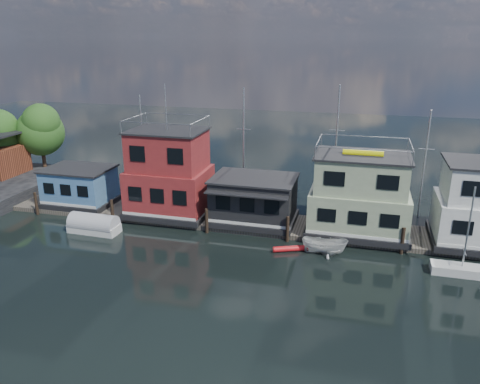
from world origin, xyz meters
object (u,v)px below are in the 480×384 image
(tarp_runabout, at_px, (94,225))
(red_kayak, at_px, (292,248))
(motorboat, at_px, (325,246))
(dinghy_white, at_px, (328,249))
(houseboat_green, at_px, (359,196))
(houseboat_blue, at_px, (80,186))
(houseboat_dark, at_px, (254,199))
(houseboat_red, at_px, (169,175))
(day_sailer, at_px, (462,269))

(tarp_runabout, bearing_deg, red_kayak, 3.88)
(motorboat, bearing_deg, dinghy_white, -117.02)
(houseboat_green, distance_m, dinghy_white, 5.81)
(houseboat_blue, height_order, motorboat, houseboat_blue)
(houseboat_green, relative_size, dinghy_white, 4.37)
(houseboat_dark, height_order, tarp_runabout, houseboat_dark)
(houseboat_green, height_order, motorboat, houseboat_green)
(motorboat, xyz_separation_m, red_kayak, (-2.49, -0.16, -0.46))
(houseboat_blue, height_order, tarp_runabout, houseboat_blue)
(houseboat_blue, xyz_separation_m, red_kayak, (21.70, -4.54, -1.98))
(houseboat_dark, distance_m, houseboat_green, 9.07)
(houseboat_red, distance_m, motorboat, 15.70)
(red_kayak, xyz_separation_m, dinghy_white, (2.80, 0.01, 0.28))
(houseboat_red, relative_size, day_sailer, 1.81)
(houseboat_blue, relative_size, red_kayak, 2.08)
(houseboat_dark, relative_size, dinghy_white, 3.85)
(red_kayak, bearing_deg, houseboat_red, 136.90)
(tarp_runabout, bearing_deg, motorboat, 4.08)
(houseboat_green, height_order, dinghy_white, houseboat_green)
(tarp_runabout, distance_m, motorboat, 19.66)
(houseboat_red, xyz_separation_m, houseboat_dark, (8.00, -0.02, -1.69))
(houseboat_green, bearing_deg, houseboat_red, -180.00)
(red_kayak, bearing_deg, houseboat_green, 20.68)
(red_kayak, bearing_deg, houseboat_dark, 110.20)
(houseboat_dark, xyz_separation_m, red_kayak, (4.20, -4.52, -2.19))
(red_kayak, xyz_separation_m, day_sailer, (12.23, -0.68, 0.17))
(houseboat_red, xyz_separation_m, dinghy_white, (15.00, -4.53, -3.60))
(red_kayak, bearing_deg, day_sailer, -25.86)
(houseboat_dark, distance_m, dinghy_white, 8.55)
(houseboat_dark, xyz_separation_m, dinghy_white, (7.00, -4.51, -1.91))
(houseboat_blue, xyz_separation_m, houseboat_red, (9.50, 0.00, 1.90))
(houseboat_red, distance_m, tarp_runabout, 7.96)
(houseboat_green, distance_m, red_kayak, 7.40)
(dinghy_white, height_order, day_sailer, day_sailer)
(houseboat_blue, relative_size, day_sailer, 0.98)
(tarp_runabout, xyz_separation_m, dinghy_white, (19.96, 0.66, -0.16))
(houseboat_blue, relative_size, tarp_runabout, 1.43)
(houseboat_dark, xyz_separation_m, motorboat, (6.69, -4.36, -1.73))
(houseboat_red, bearing_deg, houseboat_dark, -0.14)
(houseboat_green, bearing_deg, houseboat_dark, -179.88)
(red_kayak, bearing_deg, motorboat, -18.96)
(tarp_runabout, bearing_deg, dinghy_white, 3.59)
(houseboat_green, bearing_deg, houseboat_blue, -180.00)
(houseboat_red, distance_m, houseboat_dark, 8.18)
(houseboat_red, bearing_deg, tarp_runabout, -133.66)
(houseboat_red, xyz_separation_m, motorboat, (14.69, -4.37, -3.42))
(houseboat_red, xyz_separation_m, day_sailer, (24.43, -5.21, -3.71))
(dinghy_white, bearing_deg, houseboat_red, 79.00)
(day_sailer, bearing_deg, houseboat_red, 168.04)
(dinghy_white, bearing_deg, houseboat_blue, 85.33)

